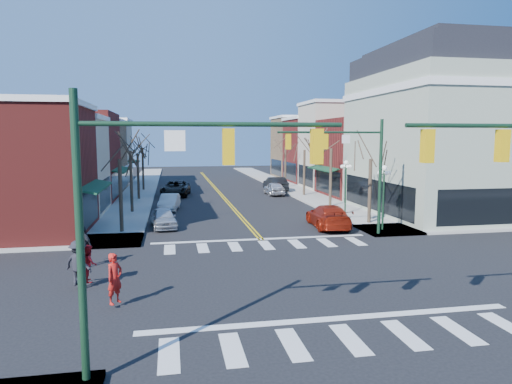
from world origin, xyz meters
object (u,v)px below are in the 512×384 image
pedestrian_dark_b (78,263)px  car_right_far (275,184)px  lamppost_corner (384,186)px  car_left_far (176,188)px  lamppost_midblock (346,178)px  car_right_near (328,216)px  pedestrian_red_b (89,263)px  pedestrian_dark_a (83,245)px  car_left_near (164,218)px  car_right_mid (274,188)px  pedestrian_red_a (115,278)px  victorian_corner (448,130)px  car_left_mid (169,202)px

pedestrian_dark_b → car_right_far: bearing=-85.6°
lamppost_corner → car_left_far: bearing=121.6°
car_left_far → lamppost_midblock: bearing=-41.0°
car_right_near → pedestrian_red_b: pedestrian_red_b is taller
pedestrian_dark_a → pedestrian_dark_b: (0.37, -3.21, 0.01)m
lamppost_midblock → car_left_near: lamppost_midblock is taller
car_right_mid → car_right_far: car_right_far is taller
car_left_far → pedestrian_red_b: size_ratio=3.77×
car_right_near → pedestrian_dark_a: 16.19m
pedestrian_dark_a → lamppost_corner: bearing=57.2°
car_right_near → pedestrian_red_a: (-12.50, -12.67, 0.29)m
pedestrian_red_a → car_left_far: bearing=33.9°
lamppost_corner → car_left_near: 14.75m
victorian_corner → lamppost_corner: size_ratio=3.29×
car_left_far → lamppost_corner: bearing=-51.1°
car_right_far → pedestrian_red_a: (-13.70, -33.77, 0.24)m
lamppost_midblock → car_left_mid: 14.75m
pedestrian_red_b → pedestrian_dark_a: bearing=0.8°
car_right_far → pedestrian_dark_a: size_ratio=2.79×
lamppost_midblock → pedestrian_dark_a: 21.12m
pedestrian_red_a → lamppost_midblock: bearing=-3.7°
car_right_far → pedestrian_red_b: bearing=62.0°
car_right_far → pedestrian_dark_b: size_ratio=2.76×
car_right_mid → car_right_far: 3.20m
pedestrian_red_a → car_left_near: bearing=32.6°
pedestrian_dark_b → pedestrian_red_b: bearing=-96.4°
car_right_far → car_left_mid: bearing=42.1°
victorian_corner → car_left_far: bearing=144.7°
victorian_corner → car_right_near: size_ratio=2.65×
car_left_near → car_right_near: car_right_near is taller
car_left_near → victorian_corner: bearing=-1.7°
pedestrian_red_b → car_left_mid: bearing=-23.0°
car_left_far → pedestrian_dark_b: pedestrian_dark_b is taller
victorian_corner → car_left_near: 23.18m
lamppost_corner → car_right_near: size_ratio=0.81×
lamppost_midblock → car_left_near: 14.41m
car_right_far → pedestrian_dark_b: (-15.39, -31.40, 0.23)m
lamppost_corner → pedestrian_red_a: lamppost_corner is taller
lamppost_corner → pedestrian_red_b: 18.69m
car_left_far → pedestrian_red_b: pedestrian_red_b is taller
lamppost_midblock → pedestrian_dark_b: lamppost_midblock is taller
lamppost_midblock → car_right_far: (-1.80, 16.62, -2.13)m
car_left_mid → pedestrian_red_b: size_ratio=2.66×
pedestrian_dark_a → car_left_mid: bearing=117.9°
car_right_near → victorian_corner: bearing=-155.9°
car_left_near → car_left_mid: 7.60m
lamppost_midblock → car_right_near: (-3.00, -4.48, -2.18)m
lamppost_midblock → car_left_far: lamppost_midblock is taller
car_left_mid → pedestrian_dark_b: 20.21m
victorian_corner → car_right_near: victorian_corner is taller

